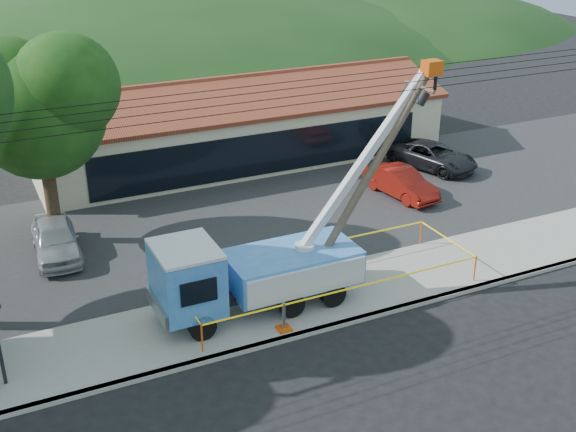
% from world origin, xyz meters
% --- Properties ---
extents(ground, '(120.00, 120.00, 0.00)m').
position_xyz_m(ground, '(0.00, 0.00, 0.00)').
color(ground, black).
rests_on(ground, ground).
extents(curb, '(60.00, 0.25, 0.15)m').
position_xyz_m(curb, '(0.00, 2.10, 0.07)').
color(curb, gray).
rests_on(curb, ground).
extents(sidewalk, '(60.00, 4.00, 0.15)m').
position_xyz_m(sidewalk, '(0.00, 4.00, 0.07)').
color(sidewalk, gray).
rests_on(sidewalk, ground).
extents(parking_lot, '(60.00, 12.00, 0.10)m').
position_xyz_m(parking_lot, '(0.00, 12.00, 0.05)').
color(parking_lot, '#28282B').
rests_on(parking_lot, ground).
extents(strip_mall, '(22.50, 8.53, 4.67)m').
position_xyz_m(strip_mall, '(4.00, 19.98, 1.88)').
color(strip_mall, '#BEB496').
rests_on(strip_mall, ground).
extents(tree_lot, '(6.30, 5.60, 8.94)m').
position_xyz_m(tree_lot, '(-7.00, 13.00, 6.21)').
color(tree_lot, '#332316').
rests_on(tree_lot, ground).
extents(hill_center, '(89.60, 64.00, 32.00)m').
position_xyz_m(hill_center, '(10.00, 55.00, 0.00)').
color(hill_center, '#153312').
rests_on(hill_center, ground).
extents(hill_east, '(72.80, 52.00, 26.00)m').
position_xyz_m(hill_east, '(30.00, 55.00, 0.00)').
color(hill_east, '#153312').
rests_on(hill_east, ground).
extents(utility_truck, '(10.63, 3.94, 8.25)m').
position_xyz_m(utility_truck, '(-1.61, 4.26, 1.71)').
color(utility_truck, black).
rests_on(utility_truck, ground).
extents(leaning_pole, '(5.37, 1.68, 8.16)m').
position_xyz_m(leaning_pole, '(2.89, 4.12, 4.56)').
color(leaning_pole, brown).
rests_on(leaning_pole, ground).
extents(caution_tape, '(10.98, 3.59, 1.04)m').
position_xyz_m(caution_tape, '(1.32, 4.26, 0.92)').
color(caution_tape, '#E14F0C').
rests_on(caution_tape, ground).
extents(car_silver, '(1.99, 4.46, 1.49)m').
position_xyz_m(car_silver, '(-7.23, 11.55, 0.00)').
color(car_silver, '#A2A5A9').
rests_on(car_silver, ground).
extents(car_red, '(2.04, 4.37, 1.38)m').
position_xyz_m(car_red, '(9.04, 10.92, 0.00)').
color(car_red, maroon).
rests_on(car_red, ground).
extents(car_dark, '(3.84, 5.43, 1.38)m').
position_xyz_m(car_dark, '(12.75, 13.48, 0.00)').
color(car_dark, black).
rests_on(car_dark, ground).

